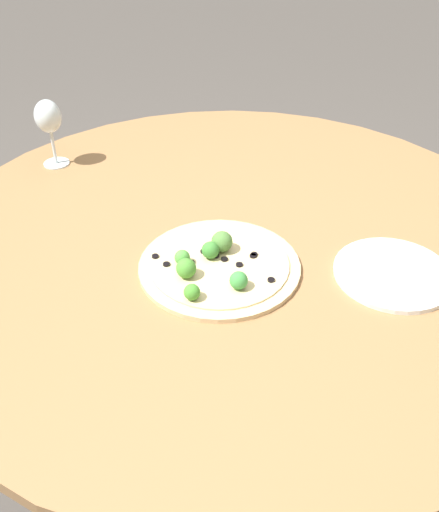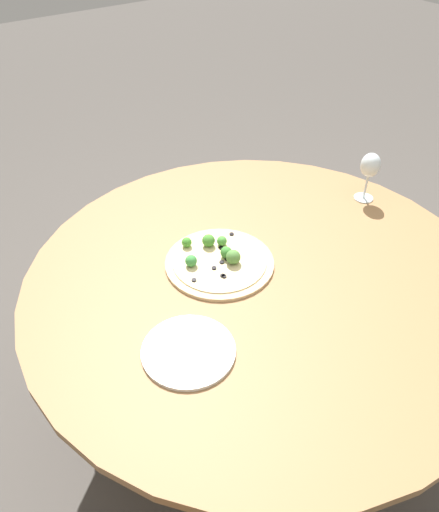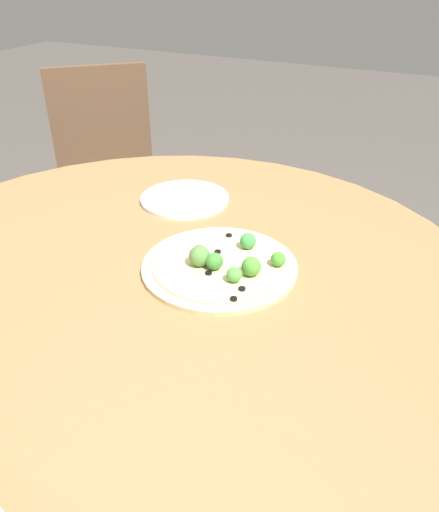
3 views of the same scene
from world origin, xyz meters
TOP-DOWN VIEW (x-y plane):
  - ground_plane at (0.00, 0.00)m, footprint 12.00×12.00m
  - dining_table at (0.00, 0.00)m, footprint 1.36×1.36m
  - chair at (0.73, 0.70)m, footprint 0.57×0.57m
  - pizza at (0.07, -0.11)m, footprint 0.32×0.32m
  - plate_near at (0.32, 0.12)m, footprint 0.23×0.23m

SIDE VIEW (x-z plane):
  - ground_plane at x=0.00m, z-range 0.00..0.00m
  - chair at x=0.73m, z-range 0.04..0.98m
  - dining_table at x=0.00m, z-range 0.31..1.04m
  - plate_near at x=0.32m, z-range 0.73..0.74m
  - pizza at x=0.07m, z-range 0.71..0.77m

